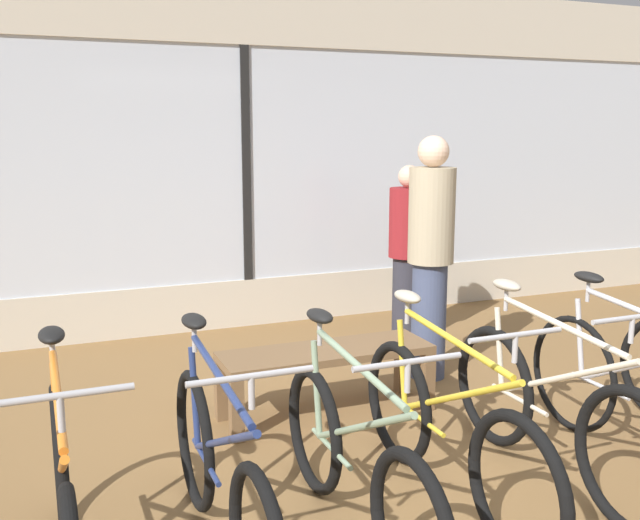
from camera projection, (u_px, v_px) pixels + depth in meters
ground_plane at (432, 486)px, 3.77m from camera, size 24.00×24.00×0.00m
shop_back_wall at (245, 153)px, 6.57m from camera, size 12.00×0.08×3.20m
bicycle_far_left at (66, 510)px, 2.78m from camera, size 0.46×1.74×1.05m
bicycle_left at (221, 480)px, 3.05m from camera, size 0.46×1.77×1.03m
bicycle_center_left at (354, 465)px, 3.23m from camera, size 0.46×1.68×1.01m
bicycle_center at (448, 432)px, 3.54m from camera, size 0.46×1.76×1.03m
bicycle_center_right at (552, 412)px, 3.77m from camera, size 0.46×1.77×1.04m
bicycle_right at (634, 394)px, 3.98m from camera, size 0.46×1.74×1.05m
display_bench at (326, 361)px, 4.66m from camera, size 1.40×0.44×0.45m
customer_near_rack at (410, 248)px, 6.22m from camera, size 0.55×0.45×1.56m
customer_by_window at (431, 252)px, 5.27m from camera, size 0.48×0.48×1.82m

